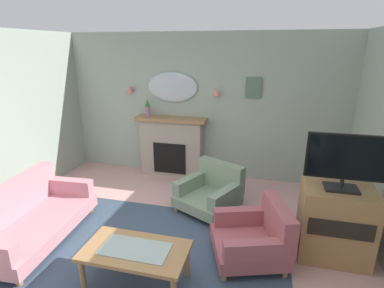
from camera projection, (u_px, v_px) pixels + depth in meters
floor at (148, 273)px, 3.50m from camera, size 6.25×6.71×0.10m
wall_back at (203, 107)px, 5.75m from camera, size 6.25×0.10×2.70m
patterned_rug at (154, 258)px, 3.66m from camera, size 3.20×2.40×0.01m
fireplace at (171, 147)px, 5.91m from camera, size 1.36×0.36×1.16m
mantel_vase_centre at (148, 108)px, 5.76m from camera, size 0.11×0.11×0.35m
wall_mirror at (172, 87)px, 5.70m from camera, size 0.96×0.06×0.56m
wall_sconce_left at (130, 89)px, 5.86m from camera, size 0.14×0.14×0.14m
wall_sconce_right at (217, 92)px, 5.47m from camera, size 0.14×0.14×0.14m
framed_picture at (254, 88)px, 5.34m from camera, size 0.28×0.03×0.36m
coffee_table at (135, 253)px, 3.16m from camera, size 1.10×0.60×0.45m
floral_couch at (27, 217)px, 3.95m from camera, size 0.96×1.76×0.76m
armchair_near_fireplace at (211, 191)px, 4.70m from camera, size 1.08×1.09×0.71m
armchair_by_coffee_table at (256, 236)px, 3.58m from camera, size 1.03×1.02×0.71m
tv_cabinet at (335, 223)px, 3.59m from camera, size 0.80×0.57×0.90m
tv_flatscreen at (346, 161)px, 3.32m from camera, size 0.84×0.24×0.65m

